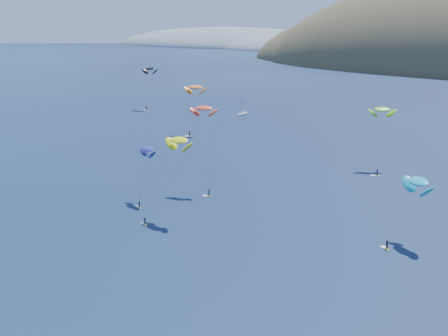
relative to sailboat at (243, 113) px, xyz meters
name	(u,v)px	position (x,y,z in m)	size (l,w,h in m)	color
headland	(244,48)	(-359.87, 550.76, -4.22)	(460.00, 250.00, 60.00)	slate
sailboat	(243,113)	(0.00, 0.00, 0.00)	(7.73, 6.67, 9.51)	silver
kitesurfer_1	(195,87)	(10.39, -49.59, 17.60)	(10.10, 9.34, 21.15)	yellow
kitesurfer_2	(179,140)	(71.11, -134.64, 17.53)	(9.12, 11.81, 20.78)	yellow
kitesurfer_3	(382,109)	(90.98, -61.51, 17.25)	(8.69, 14.24, 20.38)	yellow
kitesurfer_5	(418,181)	(121.20, -119.15, 12.16)	(9.84, 12.78, 15.62)	yellow
kitesurfer_9	(204,108)	(61.66, -112.52, 21.30)	(9.43, 7.58, 24.25)	yellow
kitesurfer_10	(148,149)	(56.06, -128.52, 12.48)	(7.51, 9.57, 15.28)	yellow
kitesurfer_12	(150,69)	(-48.24, -9.97, 19.07)	(9.16, 8.01, 22.52)	yellow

